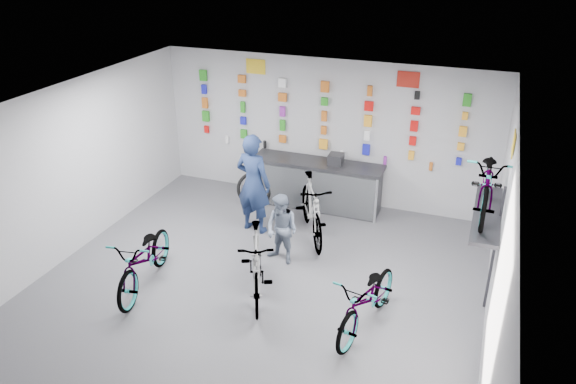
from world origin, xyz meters
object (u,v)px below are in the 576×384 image
at_px(counter, 317,185).
at_px(bike_center, 256,264).
at_px(bike_service, 312,209).
at_px(bike_left, 145,259).
at_px(customer, 282,229).
at_px(bike_right, 368,300).
at_px(clerk, 253,184).

distance_m(counter, bike_center, 3.29).
distance_m(counter, bike_service, 1.28).
relative_size(bike_left, customer, 1.54).
bearing_deg(bike_center, bike_left, 170.19).
xyz_separation_m(bike_left, bike_service, (1.98, 2.46, 0.08)).
distance_m(bike_service, customer, 1.03).
xyz_separation_m(counter, bike_service, (0.30, -1.24, 0.10)).
xyz_separation_m(bike_right, bike_service, (-1.59, 2.25, 0.10)).
xyz_separation_m(counter, bike_left, (-1.68, -3.71, 0.02)).
height_order(bike_left, clerk, clerk).
bearing_deg(bike_right, bike_center, -175.27).
xyz_separation_m(counter, bike_right, (1.89, -3.49, -0.00)).
xyz_separation_m(bike_left, bike_center, (1.75, 0.42, 0.05)).
bearing_deg(bike_left, bike_center, 3.08).
bearing_deg(customer, counter, 109.65).
height_order(bike_center, clerk, clerk).
height_order(bike_service, customer, customer).
height_order(counter, bike_center, bike_center).
height_order(counter, bike_right, counter).
bearing_deg(clerk, customer, 144.96).
relative_size(counter, bike_right, 1.47).
bearing_deg(bike_right, bike_service, 136.38).
xyz_separation_m(bike_center, bike_service, (0.23, 2.05, 0.03)).
height_order(bike_left, bike_service, bike_service).
bearing_deg(customer, bike_center, -73.76).
height_order(bike_left, bike_center, bike_center).
xyz_separation_m(bike_center, bike_right, (1.81, -0.20, -0.07)).
height_order(bike_right, clerk, clerk).
height_order(counter, customer, customer).
xyz_separation_m(bike_service, clerk, (-1.11, -0.12, 0.38)).
height_order(bike_right, customer, customer).
distance_m(bike_right, bike_service, 2.76).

